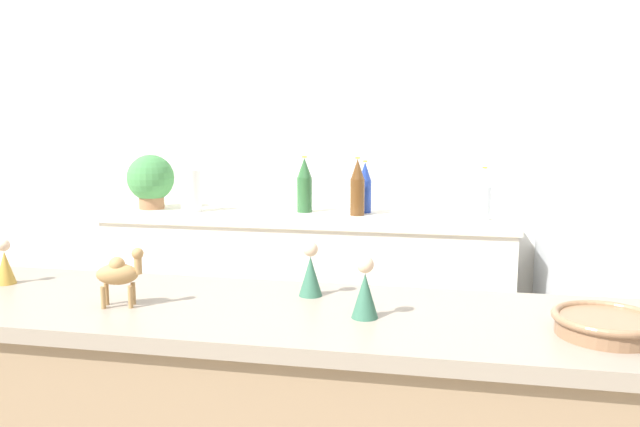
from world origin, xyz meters
TOP-DOWN VIEW (x-y plane):
  - wall_back at (0.00, 2.73)m, footprint 8.00×0.06m
  - back_counter at (-0.46, 2.40)m, footprint 2.14×0.63m
  - potted_plant at (-1.36, 2.39)m, footprint 0.26×0.26m
  - paper_towel_roll at (-1.10, 2.33)m, footprint 0.11×0.11m
  - back_bottle_0 at (0.45, 2.35)m, footprint 0.07×0.07m
  - back_bottle_1 at (-0.19, 2.37)m, footprint 0.07×0.07m
  - back_bottle_2 at (-0.49, 2.43)m, footprint 0.08×0.08m
  - back_bottle_3 at (-0.17, 2.48)m, footprint 0.07×0.07m
  - fruit_bowl at (0.57, 0.45)m, footprint 0.21×0.21m
  - camel_figurine at (-0.48, 0.45)m, footprint 0.11×0.07m
  - wise_man_figurine_blue at (0.09, 0.47)m, footprint 0.06×0.06m
  - wise_man_figurine_crimson at (-0.87, 0.57)m, footprint 0.05×0.05m
  - wise_man_figurine_purple at (-0.06, 0.62)m, footprint 0.06×0.06m

SIDE VIEW (x-z plane):
  - back_counter at x=-0.46m, z-range 0.00..0.93m
  - fruit_bowl at x=0.57m, z-range 1.00..1.05m
  - paper_towel_roll at x=-1.10m, z-range 0.93..1.15m
  - wise_man_figurine_crimson at x=-0.87m, z-range 0.99..1.11m
  - back_bottle_0 at x=0.45m, z-range 0.92..1.18m
  - wise_man_figurine_purple at x=-0.06m, z-range 0.99..1.12m
  - wise_man_figurine_blue at x=0.09m, z-range 0.99..1.13m
  - back_bottle_3 at x=-0.17m, z-range 0.92..1.20m
  - back_bottle_2 at x=-0.49m, z-range 0.92..1.22m
  - back_bottle_1 at x=-0.19m, z-range 0.92..1.22m
  - camel_figurine at x=-0.48m, z-range 1.01..1.15m
  - potted_plant at x=-1.36m, z-range 0.94..1.24m
  - wall_back at x=0.00m, z-range 0.00..2.55m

